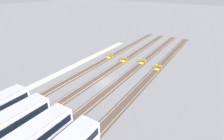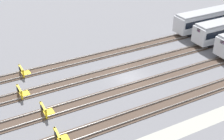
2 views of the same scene
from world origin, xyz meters
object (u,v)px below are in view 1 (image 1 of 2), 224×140
(bumper_stop_nearest_track, at_px, (109,56))
(bumper_stop_far_inner_track, at_px, (157,67))
(bumper_stop_near_inner_track, at_px, (123,59))
(bumper_stop_middle_track, at_px, (142,61))

(bumper_stop_nearest_track, xyz_separation_m, bumper_stop_far_inner_track, (0.09, 14.74, 0.00))
(bumper_stop_nearest_track, distance_m, bumper_stop_far_inner_track, 14.74)
(bumper_stop_nearest_track, xyz_separation_m, bumper_stop_near_inner_track, (0.09, 4.92, 0.00))
(bumper_stop_near_inner_track, relative_size, bumper_stop_middle_track, 1.00)
(bumper_stop_nearest_track, bearing_deg, bumper_stop_far_inner_track, 89.66)
(bumper_stop_middle_track, distance_m, bumper_stop_far_inner_track, 5.12)
(bumper_stop_near_inner_track, bearing_deg, bumper_stop_nearest_track, -91.09)
(bumper_stop_near_inner_track, xyz_separation_m, bumper_stop_middle_track, (-1.46, 4.91, 0.00))
(bumper_stop_nearest_track, relative_size, bumper_stop_middle_track, 1.00)
(bumper_stop_near_inner_track, xyz_separation_m, bumper_stop_far_inner_track, (-0.01, 9.82, 0.00))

